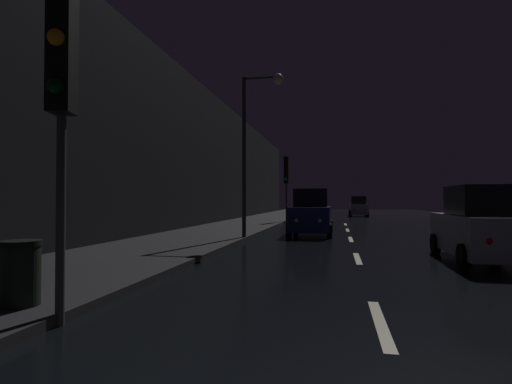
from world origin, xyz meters
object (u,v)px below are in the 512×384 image
object	(u,v)px
traffic_light_far_left	(286,175)
trash_bin_curbside	(21,273)
car_distant_taillights	(358,207)
car_approaching_headlights	(311,214)
streetlamp_overhead	(256,130)
car_parked_right_near	(481,227)
traffic_light_near_left	(61,69)

from	to	relation	value
traffic_light_far_left	trash_bin_curbside	distance (m)	22.99
traffic_light_far_left	car_distant_taillights	world-z (taller)	traffic_light_far_left
traffic_light_far_left	car_approaching_headlights	xyz separation A→B (m)	(2.29, -8.69, -2.42)
streetlamp_overhead	car_parked_right_near	size ratio (longest dim) A/B	1.66
traffic_light_far_left	streetlamp_overhead	world-z (taller)	streetlamp_overhead
car_distant_taillights	traffic_light_near_left	bearing A→B (deg)	171.06
traffic_light_near_left	car_distant_taillights	world-z (taller)	traffic_light_near_left
traffic_light_near_left	trash_bin_curbside	world-z (taller)	traffic_light_near_left
traffic_light_near_left	car_approaching_headlights	bearing A→B (deg)	156.31
car_approaching_headlights	car_parked_right_near	size ratio (longest dim) A/B	1.06
trash_bin_curbside	car_parked_right_near	bearing A→B (deg)	39.51
car_distant_taillights	car_parked_right_near	world-z (taller)	car_parked_right_near
trash_bin_curbside	car_parked_right_near	size ratio (longest dim) A/B	0.23
traffic_light_far_left	streetlamp_overhead	size ratio (longest dim) A/B	0.70
traffic_light_far_left	car_distant_taillights	distance (m)	14.73
traffic_light_far_left	car_parked_right_near	xyz separation A→B (m)	(7.32, -15.99, -2.48)
traffic_light_far_left	car_approaching_headlights	bearing A→B (deg)	20.53
car_parked_right_near	traffic_light_near_left	bearing A→B (deg)	133.70
traffic_light_near_left	trash_bin_curbside	distance (m)	2.93
traffic_light_near_left	trash_bin_curbside	xyz separation A→B (m)	(-0.84, 0.28, -2.79)
traffic_light_far_left	traffic_light_near_left	bearing A→B (deg)	5.50
car_approaching_headlights	traffic_light_far_left	bearing A→B (deg)	-165.20
streetlamp_overhead	trash_bin_curbside	size ratio (longest dim) A/B	7.24
trash_bin_curbside	car_distant_taillights	world-z (taller)	car_distant_taillights
traffic_light_near_left	streetlamp_overhead	xyz separation A→B (m)	(0.37, 10.97, 1.09)
traffic_light_near_left	car_parked_right_near	world-z (taller)	traffic_light_near_left
trash_bin_curbside	car_parked_right_near	distance (m)	10.71
traffic_light_far_left	car_distant_taillights	size ratio (longest dim) A/B	1.18
traffic_light_far_left	traffic_light_near_left	xyz separation A→B (m)	(-0.09, -23.08, -0.00)
traffic_light_near_left	car_approaching_headlights	xyz separation A→B (m)	(2.39, 14.39, -2.42)
car_approaching_headlights	car_parked_right_near	bearing A→B (deg)	34.53
trash_bin_curbside	car_approaching_headlights	xyz separation A→B (m)	(3.23, 14.12, 0.38)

